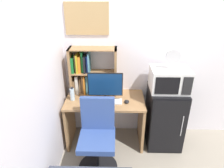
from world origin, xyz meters
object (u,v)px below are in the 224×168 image
Objects in this scene: computer_mouse at (127,102)px; desk_fan at (173,58)px; monitor at (105,86)px; microwave at (169,79)px; wall_corkboard at (87,19)px; water_bottle at (72,94)px; keyboard at (105,101)px; hutch_bookshelf at (87,72)px; mini_fridge at (164,117)px; desk_chair at (98,140)px.

desk_fan is (0.57, 0.10, 0.59)m from computer_mouse.
monitor is 0.93× the size of microwave.
wall_corkboard is (-0.25, 0.35, 0.82)m from monitor.
microwave reaches higher than water_bottle.
wall_corkboard is at bearing 124.11° from keyboard.
microwave is at bearing -9.41° from hutch_bookshelf.
desk_fan is (1.14, -0.19, 0.28)m from hutch_bookshelf.
wall_corkboard reaches higher than computer_mouse.
microwave is (0.00, 0.00, 0.60)m from mini_fridge.
hutch_bookshelf is 3.47× the size of water_bottle.
mini_fridge is at bearing 27.83° from desk_chair.
mini_fridge is 1.06m from desk_chair.
desk_fan is (0.86, 0.06, 0.38)m from monitor.
keyboard is at bearing -45.37° from hutch_bookshelf.
desk_fan reaches higher than mini_fridge.
water_bottle is 0.22× the size of mini_fridge.
desk_chair is at bearing -101.45° from keyboard.
keyboard is at bearing -85.74° from monitor.
keyboard is 1.06m from desk_fan.
microwave is at bearing 89.83° from mini_fridge.
microwave is at bearing 139.44° from desk_fan.
water_bottle is (-0.46, 0.05, 0.08)m from keyboard.
monitor is at bearing -175.42° from microwave.
desk_chair is at bearing -100.66° from monitor.
computer_mouse is 0.64m from desk_chair.
hutch_bookshelf is at bearing 170.59° from microwave.
computer_mouse is 0.17× the size of microwave.
hutch_bookshelf is at bearing 51.15° from water_bottle.
wall_corkboard is (-0.25, 0.37, 1.04)m from keyboard.
mini_fridge is at bearing 5.87° from keyboard.
desk_chair is (0.19, -0.69, -0.65)m from hutch_bookshelf.
monitor reaches higher than water_bottle.
keyboard is 1.13m from wall_corkboard.
desk_fan reaches higher than microwave.
desk_fan is at bearing 9.56° from computer_mouse.
water_bottle is 1.03m from wall_corkboard.
monitor is at bearing -175.85° from desk_fan.
monitor is at bearing -43.17° from hutch_bookshelf.
monitor is at bearing -175.62° from mini_fridge.
wall_corkboard is at bearing 76.24° from hutch_bookshelf.
keyboard is at bearing -173.94° from microwave.
computer_mouse is 0.15× the size of wall_corkboard.
microwave is (0.86, 0.09, 0.30)m from keyboard.
mini_fridge is at bearing 4.38° from monitor.
microwave is at bearing 27.98° from desk_chair.
monitor reaches higher than mini_fridge.
mini_fridge is 3.39× the size of desk_fan.
hutch_bookshelf is at bearing 170.44° from mini_fridge.
keyboard is 0.91m from mini_fridge.
monitor is 0.48m from water_bottle.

